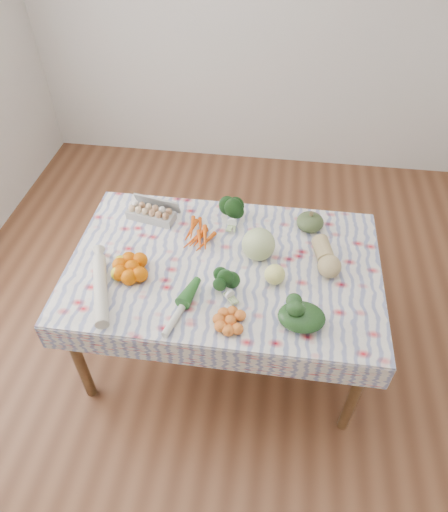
{
  "coord_description": "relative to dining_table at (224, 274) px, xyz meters",
  "views": [
    {
      "loc": [
        0.23,
        -1.68,
        2.51
      ],
      "look_at": [
        0.0,
        0.0,
        0.82
      ],
      "focal_mm": 32.0,
      "sensor_mm": 36.0,
      "label": 1
    }
  ],
  "objects": [
    {
      "name": "ground",
      "position": [
        0.0,
        0.0,
        -0.68
      ],
      "size": [
        4.5,
        4.5,
        0.0
      ],
      "primitive_type": "plane",
      "color": "brown",
      "rests_on": "ground"
    },
    {
      "name": "wall_back",
      "position": [
        0.0,
        2.25,
        0.72
      ],
      "size": [
        4.0,
        0.04,
        2.8
      ],
      "primitive_type": "cube",
      "color": "silver",
      "rests_on": "ground"
    },
    {
      "name": "dining_table",
      "position": [
        0.0,
        0.0,
        0.0
      ],
      "size": [
        1.6,
        1.0,
        0.75
      ],
      "color": "brown",
      "rests_on": "ground"
    },
    {
      "name": "tablecloth",
      "position": [
        0.0,
        0.0,
        0.08
      ],
      "size": [
        1.66,
        1.06,
        0.01
      ],
      "primitive_type": "cube",
      "color": "silver",
      "rests_on": "dining_table"
    },
    {
      "name": "egg_carton",
      "position": [
        -0.48,
        0.31,
        0.12
      ],
      "size": [
        0.3,
        0.17,
        0.08
      ],
      "primitive_type": "cube",
      "rotation": [
        0.0,
        0.0,
        -0.2
      ],
      "color": "#A0A09B",
      "rests_on": "tablecloth"
    },
    {
      "name": "carrot_bunch",
      "position": [
        -0.17,
        0.19,
        0.1
      ],
      "size": [
        0.28,
        0.27,
        0.04
      ],
      "primitive_type": "cube",
      "rotation": [
        0.0,
        0.0,
        -0.31
      ],
      "color": "#DD530D",
      "rests_on": "tablecloth"
    },
    {
      "name": "kale_bunch",
      "position": [
        0.01,
        0.34,
        0.15
      ],
      "size": [
        0.16,
        0.14,
        0.13
      ],
      "primitive_type": "ellipsoid",
      "rotation": [
        0.0,
        0.0,
        -0.05
      ],
      "color": "#133411",
      "rests_on": "tablecloth"
    },
    {
      "name": "kabocha_squash",
      "position": [
        0.45,
        0.35,
        0.13
      ],
      "size": [
        0.2,
        0.2,
        0.1
      ],
      "primitive_type": "ellipsoid",
      "rotation": [
        0.0,
        0.0,
        0.33
      ],
      "color": "#43542E",
      "rests_on": "tablecloth"
    },
    {
      "name": "cabbage",
      "position": [
        0.17,
        0.08,
        0.17
      ],
      "size": [
        0.21,
        0.21,
        0.18
      ],
      "primitive_type": "sphere",
      "rotation": [
        0.0,
        0.0,
        0.17
      ],
      "color": "#B3C682",
      "rests_on": "tablecloth"
    },
    {
      "name": "butternut_squash",
      "position": [
        0.53,
        0.07,
        0.14
      ],
      "size": [
        0.18,
        0.29,
        0.12
      ],
      "primitive_type": "ellipsoid",
      "rotation": [
        0.0,
        0.0,
        0.22
      ],
      "color": "tan",
      "rests_on": "tablecloth"
    },
    {
      "name": "orange_cluster",
      "position": [
        -0.46,
        -0.14,
        0.13
      ],
      "size": [
        0.32,
        0.32,
        0.09
      ],
      "primitive_type": "cube",
      "rotation": [
        0.0,
        0.0,
        0.28
      ],
      "color": "#D35900",
      "rests_on": "tablecloth"
    },
    {
      "name": "broccoli",
      "position": [
        0.03,
        -0.21,
        0.13
      ],
      "size": [
        0.18,
        0.18,
        0.09
      ],
      "primitive_type": "ellipsoid",
      "rotation": [
        0.0,
        0.0,
        0.75
      ],
      "color": "#1B461B",
      "rests_on": "tablecloth"
    },
    {
      "name": "mandarin_cluster",
      "position": [
        0.08,
        -0.39,
        0.11
      ],
      "size": [
        0.2,
        0.2,
        0.06
      ],
      "primitive_type": "cube",
      "rotation": [
        0.0,
        0.0,
        -0.04
      ],
      "color": "orange",
      "rests_on": "tablecloth"
    },
    {
      "name": "grapefruit",
      "position": [
        0.27,
        -0.09,
        0.14
      ],
      "size": [
        0.12,
        0.12,
        0.11
      ],
      "primitive_type": "sphere",
      "rotation": [
        0.0,
        0.0,
        -0.14
      ],
      "color": "#ECEC7A",
      "rests_on": "tablecloth"
    },
    {
      "name": "spinach_bag",
      "position": [
        0.41,
        -0.34,
        0.13
      ],
      "size": [
        0.27,
        0.25,
        0.1
      ],
      "primitive_type": "ellipsoid",
      "rotation": [
        0.0,
        0.0,
        -0.36
      ],
      "color": "#183616",
      "rests_on": "tablecloth"
    },
    {
      "name": "daikon",
      "position": [
        -0.58,
        -0.29,
        0.12
      ],
      "size": [
        0.23,
        0.47,
        0.07
      ],
      "primitive_type": "cylinder",
      "rotation": [
        1.57,
        0.0,
        0.36
      ],
      "color": "beige",
      "rests_on": "tablecloth"
    },
    {
      "name": "leek",
      "position": [
        -0.16,
        -0.34,
        0.1
      ],
      "size": [
        0.13,
        0.35,
        0.04
      ],
      "primitive_type": "cylinder",
      "rotation": [
        1.57,
        0.0,
        -0.27
      ],
      "color": "beige",
      "rests_on": "tablecloth"
    }
  ]
}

